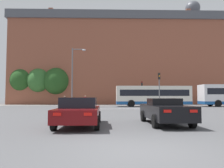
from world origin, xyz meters
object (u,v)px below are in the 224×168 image
car_saloon_left (79,111)px  pedestrian_walking_west (162,100)px  bus_crossing_lead (153,96)px  pedestrian_walking_east (85,99)px  traffic_light_near_right (159,85)px  pedestrian_waiting (65,100)px  street_lamp_junction (74,72)px  car_roadster_right (165,111)px  traffic_light_far_right (142,89)px

car_saloon_left → pedestrian_walking_west: bearing=67.1°
bus_crossing_lead → pedestrian_walking_east: (-10.56, 5.36, -0.63)m
traffic_light_near_right → pedestrian_walking_west: 11.44m
car_saloon_left → pedestrian_walking_east: 26.73m
traffic_light_near_right → pedestrian_walking_west: traffic_light_near_right is taller
bus_crossing_lead → pedestrian_waiting: (-14.19, 6.05, -0.68)m
car_saloon_left → street_lamp_junction: bearing=98.6°
pedestrian_waiting → pedestrian_walking_west: size_ratio=1.02×
car_roadster_right → pedestrian_walking_west: bearing=74.6°
pedestrian_walking_east → pedestrian_walking_west: 13.40m
car_saloon_left → pedestrian_walking_west: (11.05, 27.03, 0.19)m
traffic_light_near_right → pedestrian_waiting: (-13.93, 11.12, -2.03)m
traffic_light_far_right → street_lamp_junction: 13.58m
bus_crossing_lead → traffic_light_far_right: 5.70m
street_lamp_junction → pedestrian_walking_west: (14.06, 8.61, -3.90)m
traffic_light_near_right → pedestrian_walking_west: bearing=74.1°
street_lamp_junction → pedestrian_walking_east: (0.67, 8.21, -3.83)m
bus_crossing_lead → pedestrian_walking_east: bus_crossing_lead is taller
traffic_light_far_right → pedestrian_walking_west: traffic_light_far_right is taller
traffic_light_near_right → street_lamp_junction: (-10.97, 2.22, 1.85)m
pedestrian_walking_east → traffic_light_far_right: bearing=164.1°
pedestrian_walking_west → car_saloon_left: bearing=-56.7°
bus_crossing_lead → pedestrian_walking_west: bus_crossing_lead is taller
car_roadster_right → pedestrian_waiting: pedestrian_waiting is taller
bus_crossing_lead → traffic_light_far_right: (-0.73, 5.53, 1.17)m
bus_crossing_lead → pedestrian_walking_east: 11.86m
car_roadster_right → street_lamp_junction: street_lamp_junction is taller
bus_crossing_lead → car_saloon_left: bearing=-21.1°
traffic_light_far_right → pedestrian_waiting: size_ratio=2.55×
car_saloon_left → traffic_light_far_right: size_ratio=1.13×
pedestrian_waiting → pedestrian_walking_east: 3.69m
pedestrian_walking_west → pedestrian_waiting: bearing=-125.5°
car_saloon_left → pedestrian_walking_west: size_ratio=2.94×
bus_crossing_lead → traffic_light_near_right: 5.25m
pedestrian_waiting → traffic_light_far_right: bearing=-96.7°
bus_crossing_lead → pedestrian_waiting: bus_crossing_lead is taller
pedestrian_walking_east → pedestrian_walking_west: pedestrian_walking_east is taller
traffic_light_far_right → pedestrian_waiting: traffic_light_far_right is taller
bus_crossing_lead → pedestrian_walking_east: size_ratio=6.41×
traffic_light_near_right → car_saloon_left: bearing=-116.2°
car_saloon_left → pedestrian_walking_west: 29.20m
traffic_light_near_right → traffic_light_far_right: bearing=92.6°
car_saloon_left → bus_crossing_lead: size_ratio=0.43×
traffic_light_far_right → pedestrian_walking_west: size_ratio=2.60×
car_saloon_left → pedestrian_walking_west: pedestrian_walking_west is taller
pedestrian_waiting → pedestrian_walking_west: (17.02, -0.29, -0.02)m
street_lamp_junction → pedestrian_walking_east: bearing=85.3°
pedestrian_walking_west → traffic_light_far_right: bearing=-120.7°
pedestrian_walking_east → pedestrian_walking_west: size_ratio=1.06×
traffic_light_near_right → pedestrian_walking_east: (-10.30, 10.42, -1.98)m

